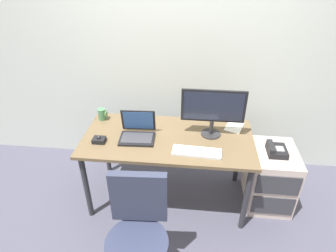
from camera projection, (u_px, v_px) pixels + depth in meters
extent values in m
plane|color=#474757|center=(168.00, 196.00, 3.02)|extent=(8.00, 8.00, 0.00)
cube|color=silver|center=(176.00, 42.00, 2.89)|extent=(6.00, 0.10, 2.80)
cube|color=brown|center=(168.00, 139.00, 2.64)|extent=(1.55, 0.76, 0.03)
cylinder|color=#2D2D33|center=(86.00, 187.00, 2.62)|extent=(0.05, 0.05, 0.71)
cylinder|color=#2D2D33|center=(246.00, 199.00, 2.50)|extent=(0.05, 0.05, 0.71)
cylinder|color=#2D2D33|center=(106.00, 146.00, 3.16)|extent=(0.05, 0.05, 0.71)
cylinder|color=#2D2D33|center=(239.00, 154.00, 3.04)|extent=(0.05, 0.05, 0.71)
cube|color=beige|center=(270.00, 177.00, 2.82)|extent=(0.42, 0.52, 0.60)
cube|color=#38383D|center=(278.00, 186.00, 2.53)|extent=(0.38, 0.01, 0.20)
cube|color=#38383D|center=(273.00, 206.00, 2.66)|extent=(0.38, 0.01, 0.20)
cube|color=black|center=(277.00, 151.00, 2.63)|extent=(0.17, 0.20, 0.06)
cube|color=black|center=(271.00, 146.00, 2.61)|extent=(0.05, 0.18, 0.04)
cube|color=gray|center=(280.00, 149.00, 2.61)|extent=(0.07, 0.08, 0.01)
cylinder|color=#2D334C|center=(137.00, 245.00, 1.98)|extent=(0.44, 0.44, 0.07)
cube|color=#30364B|center=(139.00, 197.00, 2.01)|extent=(0.40, 0.08, 0.42)
cylinder|color=#262628|center=(211.00, 134.00, 2.66)|extent=(0.18, 0.18, 0.01)
cylinder|color=#262628|center=(211.00, 127.00, 2.63)|extent=(0.04, 0.04, 0.13)
cube|color=black|center=(213.00, 106.00, 2.51)|extent=(0.56, 0.03, 0.30)
cube|color=#1E2333|center=(213.00, 107.00, 2.50)|extent=(0.52, 0.01, 0.26)
cube|color=silver|center=(197.00, 152.00, 2.42)|extent=(0.42, 0.16, 0.02)
cube|color=white|center=(197.00, 151.00, 2.41)|extent=(0.39, 0.14, 0.01)
cube|color=black|center=(137.00, 139.00, 2.59)|extent=(0.32, 0.24, 0.02)
cube|color=#38383D|center=(137.00, 138.00, 2.58)|extent=(0.28, 0.18, 0.00)
cube|color=black|center=(138.00, 120.00, 2.63)|extent=(0.31, 0.06, 0.22)
cube|color=#335999|center=(138.00, 120.00, 2.63)|extent=(0.27, 0.05, 0.19)
cube|color=black|center=(99.00, 140.00, 2.55)|extent=(0.11, 0.09, 0.04)
sphere|color=#232328|center=(99.00, 138.00, 2.54)|extent=(0.04, 0.04, 0.04)
cylinder|color=#467B51|center=(102.00, 114.00, 2.87)|extent=(0.08, 0.08, 0.12)
torus|color=#4E8147|center=(106.00, 114.00, 2.86)|extent=(0.01, 0.07, 0.07)
cube|color=white|center=(234.00, 127.00, 2.77)|extent=(0.21, 0.25, 0.01)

